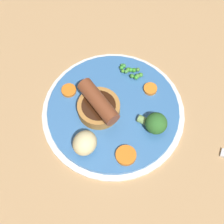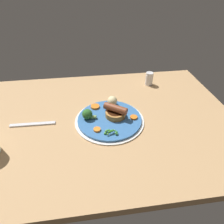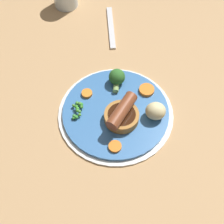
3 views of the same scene
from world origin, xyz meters
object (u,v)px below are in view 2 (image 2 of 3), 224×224
(potato_chunk_0, at_px, (112,101))
(carrot_slice_2, at_px, (134,117))
(pea_pile, at_px, (111,132))
(sausage_pudding, at_px, (115,112))
(salt_shaker, at_px, (149,79))
(dinner_plate, at_px, (110,120))
(carrot_slice_0, at_px, (97,130))
(broccoli_floret_near, at_px, (88,114))
(fork, at_px, (33,124))
(carrot_slice_1, at_px, (95,107))

(potato_chunk_0, xyz_separation_m, carrot_slice_2, (-0.07, 0.10, -0.02))
(pea_pile, distance_m, potato_chunk_0, 0.19)
(sausage_pudding, distance_m, salt_shaker, 0.35)
(dinner_plate, xyz_separation_m, sausage_pudding, (-0.03, -0.01, 0.03))
(sausage_pudding, height_order, salt_shaker, same)
(pea_pile, height_order, carrot_slice_0, pea_pile)
(broccoli_floret_near, distance_m, carrot_slice_0, 0.09)
(carrot_slice_2, relative_size, salt_shaker, 0.44)
(potato_chunk_0, height_order, fork, potato_chunk_0)
(salt_shaker, bearing_deg, fork, 25.21)
(potato_chunk_0, bearing_deg, dinner_plate, 75.43)
(carrot_slice_2, bearing_deg, carrot_slice_0, 19.71)
(salt_shaker, bearing_deg, dinner_plate, 48.47)
(sausage_pudding, xyz_separation_m, pea_pile, (0.03, 0.10, -0.01))
(potato_chunk_0, xyz_separation_m, salt_shaker, (-0.23, -0.19, -0.00))
(pea_pile, distance_m, salt_shaker, 0.45)
(broccoli_floret_near, relative_size, carrot_slice_2, 1.95)
(sausage_pudding, bearing_deg, carrot_slice_0, 79.30)
(pea_pile, bearing_deg, carrot_slice_0, -26.71)
(sausage_pudding, height_order, potato_chunk_0, sausage_pudding)
(dinner_plate, height_order, carrot_slice_1, carrot_slice_1)
(potato_chunk_0, bearing_deg, fork, 12.59)
(dinner_plate, bearing_deg, salt_shaker, -131.53)
(carrot_slice_0, height_order, fork, carrot_slice_0)
(carrot_slice_1, bearing_deg, carrot_slice_0, 88.67)
(sausage_pudding, distance_m, fork, 0.34)
(dinner_plate, bearing_deg, sausage_pudding, -156.68)
(dinner_plate, height_order, carrot_slice_2, carrot_slice_2)
(pea_pile, xyz_separation_m, carrot_slice_2, (-0.11, -0.08, -0.01))
(pea_pile, height_order, carrot_slice_1, pea_pile)
(dinner_plate, distance_m, sausage_pudding, 0.04)
(pea_pile, xyz_separation_m, potato_chunk_0, (-0.03, -0.19, 0.01))
(dinner_plate, relative_size, fork, 1.59)
(dinner_plate, height_order, pea_pile, pea_pile)
(potato_chunk_0, relative_size, fork, 0.27)
(carrot_slice_0, distance_m, salt_shaker, 0.46)
(dinner_plate, distance_m, salt_shaker, 0.38)
(potato_chunk_0, distance_m, carrot_slice_0, 0.18)
(pea_pile, distance_m, carrot_slice_0, 0.06)
(broccoli_floret_near, relative_size, carrot_slice_1, 1.51)
(pea_pile, bearing_deg, carrot_slice_2, -142.61)
(pea_pile, distance_m, broccoli_floret_near, 0.13)
(broccoli_floret_near, bearing_deg, carrot_slice_2, -176.15)
(pea_pile, relative_size, fork, 0.29)
(pea_pile, xyz_separation_m, salt_shaker, (-0.26, -0.37, 0.01))
(broccoli_floret_near, height_order, carrot_slice_2, broccoli_floret_near)
(potato_chunk_0, bearing_deg, broccoli_floret_near, 35.88)
(carrot_slice_0, relative_size, carrot_slice_2, 0.91)
(broccoli_floret_near, height_order, fork, broccoli_floret_near)
(pea_pile, bearing_deg, dinner_plate, -94.23)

